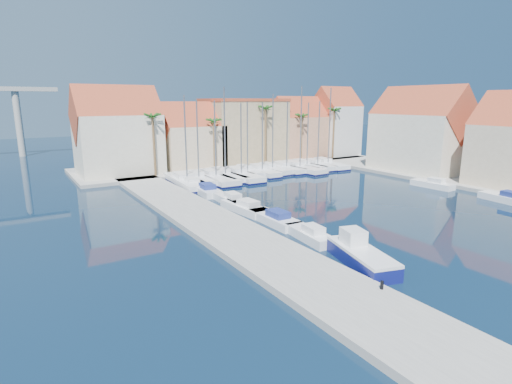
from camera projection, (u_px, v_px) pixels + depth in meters
ground at (421, 262)px, 29.22m from camera, size 260.00×260.00×0.00m
quay_west at (226, 230)px, 35.67m from camera, size 6.00×77.00×0.50m
shore_north at (230, 163)px, 74.01m from camera, size 54.00×16.00×0.50m
shore_east at (470, 180)px, 58.11m from camera, size 12.00×60.00×0.50m
bollard at (382, 285)px, 23.95m from camera, size 0.21×0.21×0.52m
fishing_boat at (360, 254)px, 28.70m from camera, size 3.93×6.99×2.32m
motorboat_west_0 at (310, 234)px, 33.87m from camera, size 2.28×5.60×1.40m
motorboat_west_1 at (275, 218)px, 38.46m from camera, size 2.11×6.51×1.40m
motorboat_west_2 at (245, 207)px, 42.48m from camera, size 2.56×6.71×1.40m
motorboat_west_3 at (231, 199)px, 45.84m from camera, size 2.08×5.91×1.40m
motorboat_west_4 at (206, 190)px, 50.94m from camera, size 2.83×7.02×1.40m
motorboat_west_5 at (191, 183)px, 54.73m from camera, size 2.86×7.15×1.40m
motorboat_west_6 at (181, 179)px, 58.04m from camera, size 2.15×5.80×1.40m
motorboat_east_0 at (507, 198)px, 46.41m from camera, size 2.70×6.21×1.40m
motorboat_east_1 at (433, 184)px, 54.41m from camera, size 2.15×5.78×1.40m
sailboat_0 at (186, 181)px, 56.01m from camera, size 3.90×12.13×12.33m
sailboat_1 at (198, 179)px, 57.71m from camera, size 3.26×9.71×11.81m
sailboat_2 at (214, 178)px, 58.68m from camera, size 3.52×11.79×11.62m
sailboat_3 at (223, 175)px, 60.25m from camera, size 3.40×10.88×13.56m
sailboat_4 at (239, 175)px, 60.78m from camera, size 3.52×11.42×11.28m
sailboat_5 at (246, 172)px, 63.24m from camera, size 2.35×8.23×11.45m
sailboat_6 at (261, 171)px, 63.76m from camera, size 2.79×9.17×11.34m
sailboat_7 at (271, 169)px, 65.53m from camera, size 2.99×8.94×12.65m
sailboat_8 at (285, 168)px, 66.68m from camera, size 2.65×9.20×11.49m
sailboat_9 at (297, 168)px, 67.25m from camera, size 3.84×11.69×13.92m
sailboat_10 at (305, 166)px, 69.17m from camera, size 2.98×9.48×11.31m
sailboat_11 at (316, 165)px, 69.52m from camera, size 2.39×8.93×11.58m
sailboat_12 at (326, 164)px, 70.98m from camera, size 3.57×10.37×13.77m
building_0 at (118, 134)px, 61.44m from camera, size 12.30×9.00×13.50m
building_1 at (191, 139)px, 67.92m from camera, size 10.30×8.00×11.00m
building_2 at (243, 130)px, 74.22m from camera, size 14.20×10.20×11.50m
building_3 at (298, 130)px, 79.69m from camera, size 10.30×8.00×12.00m
building_4 at (335, 124)px, 83.27m from camera, size 8.30×8.00×14.00m
building_6 at (420, 133)px, 64.15m from camera, size 9.00×14.30×13.50m
palm_0 at (152, 118)px, 58.81m from camera, size 2.60×2.60×10.15m
palm_1 at (214, 123)px, 64.19m from camera, size 2.60×2.60×9.15m
palm_2 at (266, 110)px, 68.94m from camera, size 2.60×2.60×11.15m
palm_3 at (302, 117)px, 73.40m from camera, size 2.60×2.60×9.65m
palm_4 at (334, 112)px, 77.32m from camera, size 2.60×2.60×10.65m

